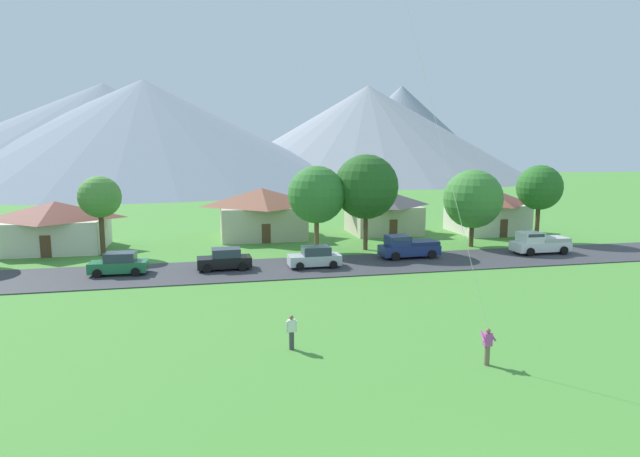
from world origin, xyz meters
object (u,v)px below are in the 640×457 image
(house_left_center, at_px, (56,225))
(parked_car_silver_west_end, at_px, (315,257))
(tree_far_right, at_px, (539,188))
(watcher_person, at_px, (292,332))
(tree_near_left, at_px, (473,199))
(tree_near_right, at_px, (317,195))
(house_rightmost, at_px, (487,209))
(house_leftmost, at_px, (262,212))
(parked_car_green_east_end, at_px, (119,264))
(tree_left_of_center, at_px, (366,187))
(house_right_center, at_px, (383,211))
(parked_car_black_mid_west, at_px, (225,259))
(pickup_truck_white_west_side, at_px, (539,243))
(pickup_truck_navy_east_side, at_px, (408,247))
(tree_right_of_center, at_px, (100,197))

(house_left_center, relative_size, parked_car_silver_west_end, 2.21)
(tree_far_right, height_order, watcher_person, tree_far_right)
(tree_near_left, xyz_separation_m, tree_near_right, (-15.55, 0.53, 0.65))
(house_rightmost, bearing_deg, house_leftmost, 175.57)
(parked_car_green_east_end, bearing_deg, tree_left_of_center, 15.51)
(tree_left_of_center, height_order, tree_near_right, tree_left_of_center)
(house_right_center, xyz_separation_m, tree_left_of_center, (-5.05, -9.38, 3.44))
(house_left_center, bearing_deg, parked_car_black_mid_west, -37.96)
(house_rightmost, distance_m, tree_near_left, 10.33)
(tree_near_right, bearing_deg, parked_car_silver_west_end, -103.14)
(house_left_center, distance_m, tree_near_left, 40.19)
(parked_car_black_mid_west, distance_m, parked_car_green_east_end, 7.90)
(tree_near_left, bearing_deg, pickup_truck_white_west_side, -49.16)
(tree_far_right, bearing_deg, tree_near_right, -178.09)
(house_rightmost, relative_size, parked_car_silver_west_end, 1.92)
(parked_car_green_east_end, height_order, pickup_truck_navy_east_side, pickup_truck_navy_east_side)
(house_left_center, height_order, tree_left_of_center, tree_left_of_center)
(parked_car_silver_west_end, height_order, pickup_truck_navy_east_side, pickup_truck_navy_east_side)
(parked_car_silver_west_end, height_order, parked_car_black_mid_west, same)
(tree_near_right, relative_size, parked_car_black_mid_west, 1.89)
(tree_right_of_center, distance_m, tree_near_right, 19.40)
(house_leftmost, bearing_deg, pickup_truck_navy_east_side, -51.22)
(parked_car_black_mid_west, distance_m, pickup_truck_navy_east_side, 15.93)
(pickup_truck_white_west_side, relative_size, watcher_person, 3.11)
(tree_right_of_center, xyz_separation_m, parked_car_green_east_end, (2.69, -8.24, -4.42))
(house_left_center, height_order, house_rightmost, house_rightmost)
(parked_car_black_mid_west, height_order, watcher_person, parked_car_black_mid_west)
(house_leftmost, height_order, tree_near_right, tree_near_right)
(tree_left_of_center, relative_size, parked_car_black_mid_west, 2.13)
(tree_near_right, height_order, parked_car_green_east_end, tree_near_right)
(house_left_center, distance_m, watcher_person, 34.46)
(house_rightmost, distance_m, pickup_truck_navy_east_side, 18.98)
(tree_left_of_center, distance_m, parked_car_black_mid_west, 15.60)
(house_leftmost, height_order, pickup_truck_navy_east_side, house_leftmost)
(tree_near_right, xyz_separation_m, tree_far_right, (23.76, 0.79, 0.25))
(house_left_center, xyz_separation_m, parked_car_silver_west_end, (22.49, -12.66, -1.56))
(watcher_person, bearing_deg, parked_car_silver_west_end, 74.70)
(parked_car_black_mid_west, xyz_separation_m, watcher_person, (2.56, -17.42, 0.01))
(tree_right_of_center, xyz_separation_m, tree_far_right, (43.01, -1.64, 0.35))
(pickup_truck_navy_east_side, bearing_deg, watcher_person, -125.54)
(tree_far_right, distance_m, parked_car_green_east_end, 41.13)
(pickup_truck_white_west_side, bearing_deg, tree_near_left, 130.84)
(house_rightmost, xyz_separation_m, watcher_person, (-27.85, -30.74, -1.84))
(tree_right_of_center, height_order, parked_car_green_east_end, tree_right_of_center)
(tree_right_of_center, xyz_separation_m, parked_car_silver_west_end, (17.72, -8.95, -4.42))
(tree_far_right, bearing_deg, tree_right_of_center, 177.81)
(parked_car_black_mid_west, bearing_deg, pickup_truck_white_west_side, 0.99)
(house_leftmost, relative_size, tree_left_of_center, 1.06)
(house_right_center, height_order, parked_car_green_east_end, house_right_center)
(house_right_center, distance_m, tree_far_right, 16.69)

